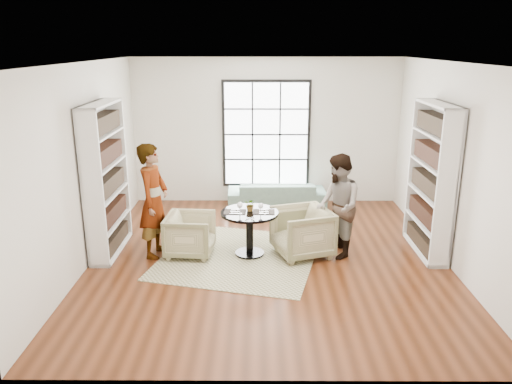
{
  "coord_description": "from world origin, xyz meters",
  "views": [
    {
      "loc": [
        -0.15,
        -7.26,
        3.26
      ],
      "look_at": [
        -0.2,
        0.4,
        0.97
      ],
      "focal_mm": 35.0,
      "sensor_mm": 36.0,
      "label": 1
    }
  ],
  "objects_px": {
    "pedestal_table": "(250,224)",
    "sofa": "(277,195)",
    "person_left": "(154,201)",
    "wine_glass_left": "(240,205)",
    "armchair_right": "(302,232)",
    "wine_glass_right": "(261,206)",
    "flower_centerpiece": "(251,205)",
    "person_right": "(338,206)",
    "armchair_left": "(190,235)"
  },
  "relations": [
    {
      "from": "person_right",
      "to": "wine_glass_right",
      "type": "bearing_deg",
      "value": -92.1
    },
    {
      "from": "pedestal_table",
      "to": "wine_glass_right",
      "type": "relative_size",
      "value": 5.19
    },
    {
      "from": "wine_glass_left",
      "to": "flower_centerpiece",
      "type": "xyz_separation_m",
      "value": [
        0.16,
        0.15,
        -0.04
      ]
    },
    {
      "from": "pedestal_table",
      "to": "sofa",
      "type": "bearing_deg",
      "value": 77.6
    },
    {
      "from": "armchair_right",
      "to": "wine_glass_left",
      "type": "bearing_deg",
      "value": -102.67
    },
    {
      "from": "wine_glass_right",
      "to": "armchair_left",
      "type": "bearing_deg",
      "value": 174.94
    },
    {
      "from": "armchair_left",
      "to": "person_left",
      "type": "distance_m",
      "value": 0.79
    },
    {
      "from": "sofa",
      "to": "person_right",
      "type": "bearing_deg",
      "value": 108.89
    },
    {
      "from": "person_left",
      "to": "wine_glass_left",
      "type": "relative_size",
      "value": 9.33
    },
    {
      "from": "person_left",
      "to": "flower_centerpiece",
      "type": "distance_m",
      "value": 1.51
    },
    {
      "from": "person_left",
      "to": "person_right",
      "type": "distance_m",
      "value": 2.88
    },
    {
      "from": "person_right",
      "to": "flower_centerpiece",
      "type": "relative_size",
      "value": 7.98
    },
    {
      "from": "wine_glass_left",
      "to": "wine_glass_right",
      "type": "height_order",
      "value": "wine_glass_left"
    },
    {
      "from": "flower_centerpiece",
      "to": "armchair_left",
      "type": "bearing_deg",
      "value": -177.28
    },
    {
      "from": "pedestal_table",
      "to": "armchair_right",
      "type": "xyz_separation_m",
      "value": [
        0.83,
        -0.0,
        -0.14
      ]
    },
    {
      "from": "person_right",
      "to": "flower_centerpiece",
      "type": "height_order",
      "value": "person_right"
    },
    {
      "from": "armchair_left",
      "to": "person_left",
      "type": "xyz_separation_m",
      "value": [
        -0.55,
        0.0,
        0.57
      ]
    },
    {
      "from": "pedestal_table",
      "to": "armchair_right",
      "type": "distance_m",
      "value": 0.84
    },
    {
      "from": "sofa",
      "to": "wine_glass_left",
      "type": "relative_size",
      "value": 10.15
    },
    {
      "from": "pedestal_table",
      "to": "person_right",
      "type": "relative_size",
      "value": 0.55
    },
    {
      "from": "wine_glass_left",
      "to": "person_right",
      "type": "bearing_deg",
      "value": 3.79
    },
    {
      "from": "person_left",
      "to": "pedestal_table",
      "type": "bearing_deg",
      "value": -79.35
    },
    {
      "from": "armchair_right",
      "to": "flower_centerpiece",
      "type": "distance_m",
      "value": 0.93
    },
    {
      "from": "pedestal_table",
      "to": "armchair_left",
      "type": "relative_size",
      "value": 1.22
    },
    {
      "from": "sofa",
      "to": "person_right",
      "type": "relative_size",
      "value": 1.2
    },
    {
      "from": "person_left",
      "to": "person_right",
      "type": "bearing_deg",
      "value": -79.42
    },
    {
      "from": "armchair_left",
      "to": "armchair_right",
      "type": "relative_size",
      "value": 0.88
    },
    {
      "from": "sofa",
      "to": "flower_centerpiece",
      "type": "xyz_separation_m",
      "value": [
        -0.5,
        -2.28,
        0.54
      ]
    },
    {
      "from": "pedestal_table",
      "to": "sofa",
      "type": "relative_size",
      "value": 0.46
    },
    {
      "from": "armchair_right",
      "to": "wine_glass_right",
      "type": "height_order",
      "value": "wine_glass_right"
    },
    {
      "from": "armchair_left",
      "to": "armchair_right",
      "type": "height_order",
      "value": "armchair_right"
    },
    {
      "from": "armchair_right",
      "to": "person_right",
      "type": "xyz_separation_m",
      "value": [
        0.55,
        0.0,
        0.43
      ]
    },
    {
      "from": "armchair_left",
      "to": "wine_glass_left",
      "type": "xyz_separation_m",
      "value": [
        0.8,
        -0.11,
        0.53
      ]
    },
    {
      "from": "sofa",
      "to": "flower_centerpiece",
      "type": "bearing_deg",
      "value": 76.11
    },
    {
      "from": "armchair_right",
      "to": "person_right",
      "type": "distance_m",
      "value": 0.7
    },
    {
      "from": "armchair_right",
      "to": "wine_glass_right",
      "type": "relative_size",
      "value": 4.86
    },
    {
      "from": "sofa",
      "to": "wine_glass_left",
      "type": "height_order",
      "value": "wine_glass_left"
    },
    {
      "from": "sofa",
      "to": "wine_glass_left",
      "type": "bearing_deg",
      "value": 73.22
    },
    {
      "from": "sofa",
      "to": "flower_centerpiece",
      "type": "distance_m",
      "value": 2.39
    },
    {
      "from": "armchair_left",
      "to": "wine_glass_right",
      "type": "height_order",
      "value": "wine_glass_right"
    },
    {
      "from": "sofa",
      "to": "armchair_right",
      "type": "xyz_separation_m",
      "value": [
        0.32,
        -2.33,
        0.1
      ]
    },
    {
      "from": "person_right",
      "to": "wine_glass_right",
      "type": "relative_size",
      "value": 9.39
    },
    {
      "from": "sofa",
      "to": "wine_glass_right",
      "type": "height_order",
      "value": "wine_glass_right"
    },
    {
      "from": "wine_glass_left",
      "to": "flower_centerpiece",
      "type": "bearing_deg",
      "value": 42.81
    },
    {
      "from": "wine_glass_right",
      "to": "pedestal_table",
      "type": "bearing_deg",
      "value": 150.47
    },
    {
      "from": "armchair_right",
      "to": "wine_glass_right",
      "type": "xyz_separation_m",
      "value": [
        -0.66,
        -0.1,
        0.46
      ]
    },
    {
      "from": "sofa",
      "to": "armchair_left",
      "type": "bearing_deg",
      "value": 56.29
    },
    {
      "from": "sofa",
      "to": "person_right",
      "type": "xyz_separation_m",
      "value": [
        0.87,
        -2.33,
        0.53
      ]
    },
    {
      "from": "wine_glass_left",
      "to": "wine_glass_right",
      "type": "relative_size",
      "value": 1.11
    },
    {
      "from": "armchair_left",
      "to": "person_right",
      "type": "xyz_separation_m",
      "value": [
        2.33,
        -0.0,
        0.48
      ]
    }
  ]
}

